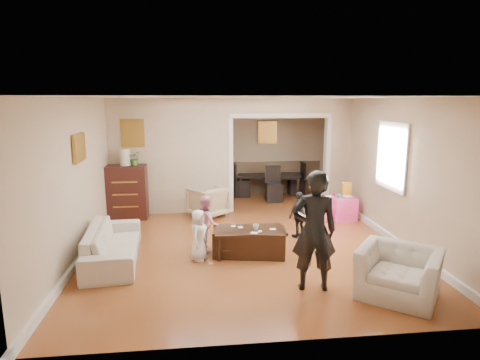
{
  "coord_description": "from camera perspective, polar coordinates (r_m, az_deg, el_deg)",
  "views": [
    {
      "loc": [
        -0.84,
        -7.37,
        2.56
      ],
      "look_at": [
        0.0,
        0.2,
        1.05
      ],
      "focal_mm": 30.28,
      "sensor_mm": 36.0,
      "label": 1
    }
  ],
  "objects": [
    {
      "name": "window_pane",
      "position": [
        7.89,
        20.65,
        3.14
      ],
      "size": [
        0.03,
        0.95,
        1.1
      ],
      "primitive_type": "cube",
      "color": "white",
      "rests_on": "ground"
    },
    {
      "name": "partition_header",
      "position": [
        9.37,
        5.71,
        10.34
      ],
      "size": [
        2.22,
        0.18,
        0.35
      ],
      "primitive_type": "cube",
      "color": "#BEAA8B",
      "rests_on": "partition_right"
    },
    {
      "name": "potted_plant",
      "position": [
        9.0,
        -14.62,
        3.01
      ],
      "size": [
        0.28,
        0.24,
        0.31
      ],
      "primitive_type": "imported",
      "color": "#41662D",
      "rests_on": "dresser"
    },
    {
      "name": "dresser",
      "position": [
        9.16,
        -15.63,
        -1.63
      ],
      "size": [
        0.86,
        0.48,
        1.18
      ],
      "primitive_type": "cube",
      "color": "#34130F",
      "rests_on": "ground"
    },
    {
      "name": "partition_right",
      "position": [
        9.83,
        13.46,
        3.54
      ],
      "size": [
        0.55,
        0.18,
        2.6
      ],
      "primitive_type": "cube",
      "color": "#BEAA8B",
      "rests_on": "ground"
    },
    {
      "name": "partition_left",
      "position": [
        9.27,
        -9.6,
        3.25
      ],
      "size": [
        2.75,
        0.18,
        2.6
      ],
      "primitive_type": "cube",
      "color": "#BEAA8B",
      "rests_on": "ground"
    },
    {
      "name": "adult_person",
      "position": [
        5.56,
        10.39,
        -7.05
      ],
      "size": [
        0.65,
        0.47,
        1.67
      ],
      "primitive_type": "imported",
      "rotation": [
        0.0,
        0.0,
        3.02
      ],
      "color": "black",
      "rests_on": "ground"
    },
    {
      "name": "play_table",
      "position": [
        9.1,
        14.17,
        -3.86
      ],
      "size": [
        0.57,
        0.57,
        0.49
      ],
      "primitive_type": "cube",
      "rotation": [
        0.0,
        0.0,
        0.12
      ],
      "color": "#F7419E",
      "rests_on": "ground"
    },
    {
      "name": "cereal_box",
      "position": [
        9.14,
        14.78,
        -1.26
      ],
      "size": [
        0.21,
        0.09,
        0.3
      ],
      "primitive_type": "cube",
      "rotation": [
        0.0,
        0.0,
        0.12
      ],
      "color": "yellow",
      "rests_on": "play_table"
    },
    {
      "name": "floor",
      "position": [
        7.85,
        0.16,
        -7.83
      ],
      "size": [
        7.0,
        7.0,
        0.0
      ],
      "primitive_type": "plane",
      "color": "#A15729",
      "rests_on": "ground"
    },
    {
      "name": "child_kneel_b",
      "position": [
        7.02,
        -4.67,
        -6.03
      ],
      "size": [
        0.44,
        0.52,
        0.97
      ],
      "primitive_type": "imported",
      "rotation": [
        0.0,
        0.0,
        1.74
      ],
      "color": "pink",
      "rests_on": "ground"
    },
    {
      "name": "child_kneel_a",
      "position": [
        6.61,
        -5.85,
        -7.73
      ],
      "size": [
        0.39,
        0.48,
        0.84
      ],
      "primitive_type": "imported",
      "rotation": [
        0.0,
        0.0,
        1.22
      ],
      "color": "white",
      "rests_on": "ground"
    },
    {
      "name": "coffee_cup",
      "position": [
        6.75,
        2.27,
        -6.65
      ],
      "size": [
        0.12,
        0.12,
        0.09
      ],
      "primitive_type": "imported",
      "rotation": [
        0.0,
        0.0,
        -0.18
      ],
      "color": "silver",
      "rests_on": "coffee_table"
    },
    {
      "name": "framed_art_partition",
      "position": [
        9.2,
        -14.91,
        6.41
      ],
      "size": [
        0.45,
        0.03,
        0.55
      ],
      "primitive_type": "cube",
      "color": "brown",
      "rests_on": "partition_left"
    },
    {
      "name": "table_lamp",
      "position": [
        9.03,
        -15.88,
        3.13
      ],
      "size": [
        0.22,
        0.22,
        0.36
      ],
      "primitive_type": "cylinder",
      "color": "beige",
      "rests_on": "dresser"
    },
    {
      "name": "framed_art_sofa_wall",
      "position": [
        7.06,
        -21.71,
        4.25
      ],
      "size": [
        0.03,
        0.55,
        0.4
      ],
      "primitive_type": "cube",
      "color": "brown"
    },
    {
      "name": "cyan_cup",
      "position": [
        8.95,
        13.77,
        -2.19
      ],
      "size": [
        0.08,
        0.08,
        0.08
      ],
      "primitive_type": "cylinder",
      "color": "#29A6D0",
      "rests_on": "play_table"
    },
    {
      "name": "dining_table",
      "position": [
        11.02,
        4.14,
        -0.66
      ],
      "size": [
        1.83,
        1.24,
        0.59
      ],
      "primitive_type": "imported",
      "rotation": [
        0.0,
        0.0,
        -0.18
      ],
      "color": "black",
      "rests_on": "ground"
    },
    {
      "name": "sofa",
      "position": [
        6.9,
        -17.45,
        -8.56
      ],
      "size": [
        0.92,
        2.01,
        0.57
      ],
      "primitive_type": "imported",
      "rotation": [
        0.0,
        0.0,
        1.65
      ],
      "color": "beige",
      "rests_on": "ground"
    },
    {
      "name": "coffee_table",
      "position": [
        6.87,
        1.35,
        -8.68
      ],
      "size": [
        1.27,
        0.79,
        0.44
      ],
      "primitive_type": "cube",
      "rotation": [
        0.0,
        0.0,
        -0.18
      ],
      "color": "#331A10",
      "rests_on": "ground"
    },
    {
      "name": "armchair_front",
      "position": [
        5.85,
        21.46,
        -12.08
      ],
      "size": [
        1.33,
        1.31,
        0.65
      ],
      "primitive_type": "imported",
      "rotation": [
        0.0,
        0.0,
        -0.67
      ],
      "color": "beige",
      "rests_on": "ground"
    },
    {
      "name": "toy_block",
      "position": [
        9.1,
        13.28,
        -2.05
      ],
      "size": [
        0.1,
        0.09,
        0.05
      ],
      "primitive_type": "cube",
      "rotation": [
        0.0,
        0.0,
        0.47
      ],
      "color": "red",
      "rests_on": "play_table"
    },
    {
      "name": "armchair_back",
      "position": [
        9.05,
        -4.54,
        -3.06
      ],
      "size": [
        1.01,
        1.02,
        0.67
      ],
      "primitive_type": "imported",
      "rotation": [
        0.0,
        0.0,
        3.79
      ],
      "color": "#C4AC88",
      "rests_on": "ground"
    },
    {
      "name": "framed_art_alcove",
      "position": [
        11.01,
        3.86,
        6.71
      ],
      "size": [
        0.45,
        0.03,
        0.55
      ],
      "primitive_type": "cube",
      "color": "brown"
    },
    {
      "name": "play_bowl",
      "position": [
        8.94,
        14.82,
        -2.36
      ],
      "size": [
        0.22,
        0.22,
        0.05
      ],
      "primitive_type": "imported",
      "rotation": [
        0.0,
        0.0,
        0.12
      ],
      "color": "silver",
      "rests_on": "play_table"
    },
    {
      "name": "child_toddler",
      "position": [
        7.7,
        8.4,
        -4.87
      ],
      "size": [
        0.56,
        0.44,
        0.88
      ],
      "primitive_type": "imported",
      "rotation": [
        0.0,
        0.0,
        -2.62
      ],
      "color": "black",
      "rests_on": "ground"
    },
    {
      "name": "craft_papers",
      "position": [
        6.77,
        1.76,
        -6.98
      ],
      "size": [
        0.73,
        0.51,
        0.0
      ],
      "color": "white",
      "rests_on": "coffee_table"
    }
  ]
}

